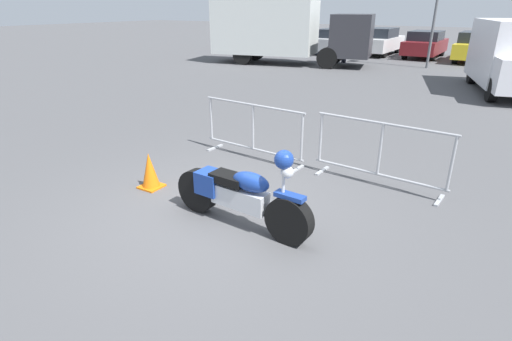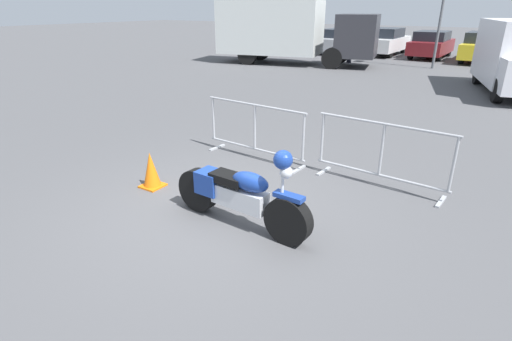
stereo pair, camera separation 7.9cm
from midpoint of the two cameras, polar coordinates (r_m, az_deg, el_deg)
ground_plane at (r=5.76m, az=-5.97°, el=-6.02°), size 120.00×120.00×0.00m
motorcycle at (r=5.23m, az=-2.74°, el=-3.39°), size 2.12×0.35×1.20m
crowd_barrier_near at (r=7.55m, az=-0.73°, el=5.68°), size 2.21×0.61×1.07m
crowd_barrier_far at (r=6.65m, az=16.93°, el=2.32°), size 2.21×0.61×1.07m
box_truck at (r=20.90m, az=3.67°, el=19.43°), size 8.00×3.79×2.98m
parked_car_red at (r=28.56m, az=0.46°, el=18.46°), size 1.83×4.29×1.44m
parked_car_blue at (r=27.43m, az=5.60°, el=18.24°), size 1.88×4.42×1.49m
parked_car_silver at (r=26.36m, az=10.98°, el=17.73°), size 1.82×4.26×1.43m
parked_car_white at (r=26.06m, az=17.09°, el=17.24°), size 1.94×4.54×1.53m
parked_car_maroon at (r=25.38m, az=22.94°, el=16.29°), size 1.83×4.29×1.44m
parked_car_yellow at (r=24.54m, az=28.94°, el=15.22°), size 1.90×4.46×1.50m
pedestrian at (r=21.86m, az=12.48°, el=17.23°), size 0.35×0.35×1.69m
traffic_cone at (r=6.62m, az=-15.25°, el=-0.05°), size 0.34×0.34×0.59m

